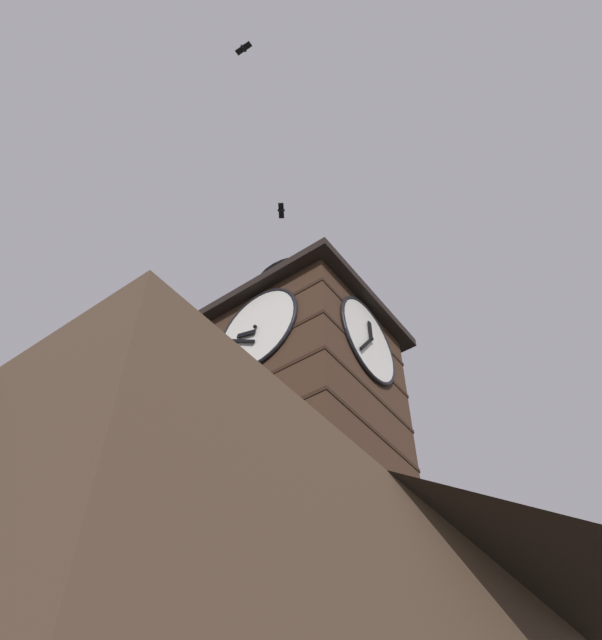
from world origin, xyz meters
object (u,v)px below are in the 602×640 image
clock_tower (305,390)px  pine_tree_behind (118,618)px  moon (44,631)px  flying_bird_low (244,48)px  flying_bird_high (281,210)px

clock_tower → pine_tree_behind: bearing=-94.7°
pine_tree_behind → moon: size_ratio=7.64×
clock_tower → flying_bird_low: 9.03m
clock_tower → moon: (-15.22, -32.69, 4.97)m
clock_tower → flying_bird_high: bearing=-117.5°
flying_bird_high → flying_bird_low: bearing=31.2°
clock_tower → flying_bird_low: bearing=21.6°
flying_bird_low → clock_tower: bearing=-158.4°
pine_tree_behind → moon: bearing=-119.1°
flying_bird_high → flying_bird_low: flying_bird_high is taller
moon → flying_bird_low: 40.87m
pine_tree_behind → flying_bird_low: flying_bird_low is taller
flying_bird_low → pine_tree_behind: bearing=-126.3°
moon → flying_bird_high: 34.49m
moon → flying_bird_high: flying_bird_high is taller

